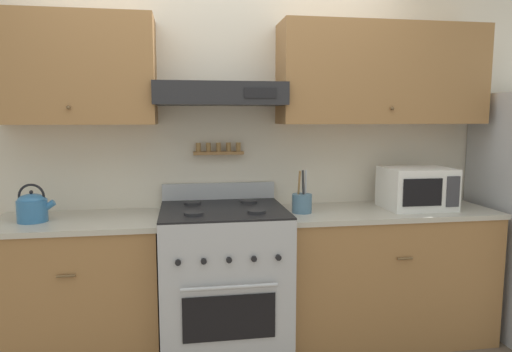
# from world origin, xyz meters

# --- Properties ---
(wall_back) EXTENTS (5.20, 0.46, 2.55)m
(wall_back) POSITION_xyz_m (0.09, 0.57, 1.45)
(wall_back) COLOR beige
(wall_back) RESTS_ON ground_plane
(counter_left) EXTENTS (1.00, 0.61, 0.90)m
(counter_left) POSITION_xyz_m (-0.89, 0.31, 0.45)
(counter_left) COLOR olive
(counter_left) RESTS_ON ground_plane
(counter_right) EXTENTS (1.43, 0.61, 0.90)m
(counter_right) POSITION_xyz_m (1.10, 0.31, 0.45)
(counter_right) COLOR olive
(counter_right) RESTS_ON ground_plane
(stove_range) EXTENTS (0.77, 0.74, 1.06)m
(stove_range) POSITION_xyz_m (-0.00, 0.24, 0.48)
(stove_range) COLOR #ADAFB5
(stove_range) RESTS_ON ground_plane
(tea_kettle) EXTENTS (0.22, 0.17, 0.23)m
(tea_kettle) POSITION_xyz_m (-1.12, 0.28, 0.99)
(tea_kettle) COLOR teal
(tea_kettle) RESTS_ON counter_left
(microwave) EXTENTS (0.44, 0.35, 0.28)m
(microwave) POSITION_xyz_m (1.32, 0.30, 1.04)
(microwave) COLOR white
(microwave) RESTS_ON counter_right
(utensil_crock) EXTENTS (0.13, 0.13, 0.28)m
(utensil_crock) POSITION_xyz_m (0.52, 0.28, 0.97)
(utensil_crock) COLOR slate
(utensil_crock) RESTS_ON counter_right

